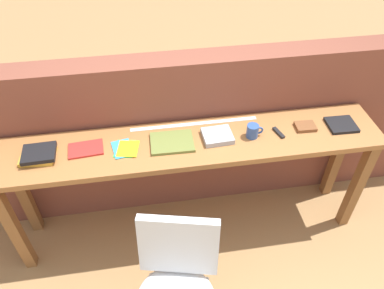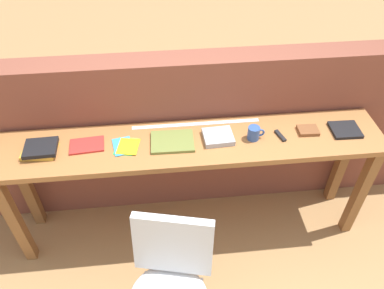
# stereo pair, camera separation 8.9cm
# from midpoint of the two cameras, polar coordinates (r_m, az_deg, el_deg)

# --- Properties ---
(ground_plane) EXTENTS (40.00, 40.00, 0.00)m
(ground_plane) POSITION_cam_midpoint_polar(r_m,az_deg,el_deg) (2.87, -0.12, -16.82)
(ground_plane) COLOR #9E7547
(brick_wall_back) EXTENTS (6.00, 0.20, 1.29)m
(brick_wall_back) POSITION_cam_midpoint_polar(r_m,az_deg,el_deg) (2.78, -2.16, 1.47)
(brick_wall_back) COLOR brown
(brick_wall_back) RESTS_ON ground
(sideboard) EXTENTS (2.50, 0.44, 0.88)m
(sideboard) POSITION_cam_midpoint_polar(r_m,az_deg,el_deg) (2.47, -1.22, -1.98)
(sideboard) COLOR #996033
(sideboard) RESTS_ON ground
(chair_white_moulded) EXTENTS (0.53, 0.54, 0.89)m
(chair_white_moulded) POSITION_cam_midpoint_polar(r_m,az_deg,el_deg) (2.19, -3.56, -20.12)
(chair_white_moulded) COLOR silver
(chair_white_moulded) RESTS_ON ground
(book_stack_leftmost) EXTENTS (0.22, 0.18, 0.05)m
(book_stack_leftmost) POSITION_cam_midpoint_polar(r_m,az_deg,el_deg) (2.45, -23.33, -1.45)
(book_stack_leftmost) COLOR gold
(book_stack_leftmost) RESTS_ON sideboard
(magazine_cycling) EXTENTS (0.22, 0.16, 0.01)m
(magazine_cycling) POSITION_cam_midpoint_polar(r_m,az_deg,el_deg) (2.42, -16.90, -0.68)
(magazine_cycling) COLOR red
(magazine_cycling) RESTS_ON sideboard
(pamphlet_pile_colourful) EXTENTS (0.18, 0.18, 0.01)m
(pamphlet_pile_colourful) POSITION_cam_midpoint_polar(r_m,az_deg,el_deg) (2.37, -11.25, -0.63)
(pamphlet_pile_colourful) COLOR green
(pamphlet_pile_colourful) RESTS_ON sideboard
(book_open_centre) EXTENTS (0.27, 0.21, 0.02)m
(book_open_centre) POSITION_cam_midpoint_polar(r_m,az_deg,el_deg) (2.36, -4.13, 0.33)
(book_open_centre) COLOR olive
(book_open_centre) RESTS_ON sideboard
(book_grey_hardcover) EXTENTS (0.19, 0.17, 0.04)m
(book_grey_hardcover) POSITION_cam_midpoint_polar(r_m,az_deg,el_deg) (2.39, 2.83, 1.30)
(book_grey_hardcover) COLOR #9E9EA3
(book_grey_hardcover) RESTS_ON sideboard
(mug) EXTENTS (0.11, 0.08, 0.09)m
(mug) POSITION_cam_midpoint_polar(r_m,az_deg,el_deg) (2.41, 8.21, 2.03)
(mug) COLOR #2D4C8C
(mug) RESTS_ON sideboard
(multitool_folded) EXTENTS (0.05, 0.11, 0.02)m
(multitool_folded) POSITION_cam_midpoint_polar(r_m,az_deg,el_deg) (2.48, 12.06, 1.75)
(multitool_folded) COLOR black
(multitool_folded) RESTS_ON sideboard
(leather_journal_brown) EXTENTS (0.13, 0.11, 0.02)m
(leather_journal_brown) POSITION_cam_midpoint_polar(r_m,az_deg,el_deg) (2.57, 15.94, 2.64)
(leather_journal_brown) COLOR brown
(leather_journal_brown) RESTS_ON sideboard
(book_repair_rightmost) EXTENTS (0.19, 0.17, 0.02)m
(book_repair_rightmost) POSITION_cam_midpoint_polar(r_m,az_deg,el_deg) (2.66, 20.92, 2.81)
(book_repair_rightmost) COLOR black
(book_repair_rightmost) RESTS_ON sideboard
(ruler_metal_back_edge) EXTENTS (0.85, 0.03, 0.00)m
(ruler_metal_back_edge) POSITION_cam_midpoint_polar(r_m,az_deg,el_deg) (2.51, -0.68, 3.14)
(ruler_metal_back_edge) COLOR silver
(ruler_metal_back_edge) RESTS_ON sideboard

